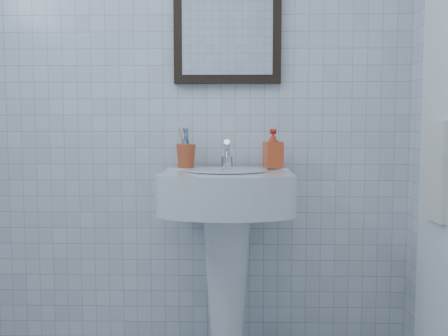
{
  "coord_description": "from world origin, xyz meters",
  "views": [
    {
      "loc": [
        0.27,
        -1.18,
        1.04
      ],
      "look_at": [
        0.23,
        0.86,
        0.87
      ],
      "focal_mm": 40.0,
      "sensor_mm": 36.0,
      "label": 1
    }
  ],
  "objects": [
    {
      "name": "wall_back",
      "position": [
        0.0,
        1.2,
        1.25
      ],
      "size": [
        2.2,
        0.02,
        2.5
      ],
      "primitive_type": "cube",
      "color": "silver",
      "rests_on": "ground"
    },
    {
      "name": "washbasin",
      "position": [
        0.24,
        0.99,
        0.58
      ],
      "size": [
        0.56,
        0.41,
        0.86
      ],
      "color": "white",
      "rests_on": "ground"
    },
    {
      "name": "faucet",
      "position": [
        0.24,
        1.09,
        0.9
      ],
      "size": [
        0.05,
        0.12,
        0.13
      ],
      "color": "silver",
      "rests_on": "washbasin"
    },
    {
      "name": "toothbrush_cup",
      "position": [
        0.05,
        1.1,
        0.9
      ],
      "size": [
        0.1,
        0.1,
        0.11
      ],
      "primitive_type": null,
      "rotation": [
        0.0,
        0.0,
        -0.15
      ],
      "color": "#BB4A24",
      "rests_on": "washbasin"
    },
    {
      "name": "soap_dispenser",
      "position": [
        0.45,
        1.09,
        0.94
      ],
      "size": [
        0.09,
        0.1,
        0.18
      ],
      "primitive_type": "imported",
      "rotation": [
        0.0,
        0.0,
        0.21
      ],
      "color": "red",
      "rests_on": "washbasin"
    },
    {
      "name": "wall_mirror",
      "position": [
        0.24,
        1.18,
        1.55
      ],
      "size": [
        0.5,
        0.04,
        0.62
      ],
      "color": "black",
      "rests_on": "wall_back"
    },
    {
      "name": "towel_ring",
      "position": [
        1.06,
        0.71,
        1.05
      ],
      "size": [
        0.01,
        0.18,
        0.18
      ],
      "primitive_type": "torus",
      "rotation": [
        0.0,
        1.57,
        0.0
      ],
      "color": "silver",
      "rests_on": "wall_right"
    },
    {
      "name": "hand_towel",
      "position": [
        1.04,
        0.71,
        0.87
      ],
      "size": [
        0.03,
        0.16,
        0.38
      ],
      "primitive_type": "cube",
      "color": "white",
      "rests_on": "towel_ring"
    }
  ]
}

